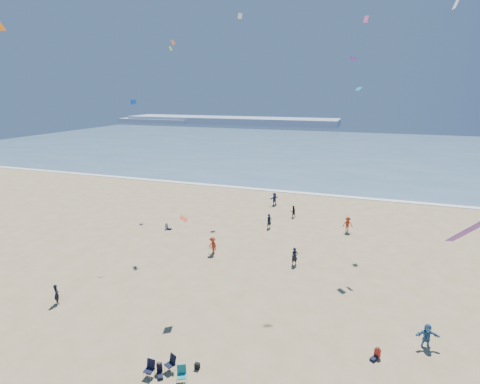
% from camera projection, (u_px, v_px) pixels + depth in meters
% --- Properties ---
extents(ocean, '(220.00, 100.00, 0.06)m').
position_uv_depth(ocean, '(334.00, 150.00, 106.20)').
color(ocean, '#476B84').
rests_on(ocean, ground).
extents(surf_line, '(220.00, 1.20, 0.08)m').
position_uv_depth(surf_line, '(303.00, 193.00, 60.60)').
color(surf_line, white).
rests_on(surf_line, ground).
extents(headland_far, '(110.00, 20.00, 3.20)m').
position_uv_depth(headland_far, '(230.00, 120.00, 193.26)').
color(headland_far, '#7A8EA8').
rests_on(headland_far, ground).
extents(headland_near, '(40.00, 14.00, 2.00)m').
position_uv_depth(headland_near, '(157.00, 120.00, 201.57)').
color(headland_near, '#7A8EA8').
rests_on(headland_near, ground).
extents(standing_flyers, '(32.50, 41.13, 1.86)m').
position_uv_depth(standing_flyers, '(294.00, 252.00, 36.38)').
color(standing_flyers, white).
rests_on(standing_flyers, ground).
extents(seated_group, '(24.57, 30.61, 0.84)m').
position_uv_depth(seated_group, '(219.00, 358.00, 22.56)').
color(seated_group, silver).
rests_on(seated_group, ground).
extents(chair_cluster, '(2.71, 1.50, 1.00)m').
position_uv_depth(chair_cluster, '(167.00, 370.00, 21.48)').
color(chair_cluster, black).
rests_on(chair_cluster, ground).
extents(white_tote, '(0.35, 0.20, 0.40)m').
position_uv_depth(white_tote, '(150.00, 368.00, 22.00)').
color(white_tote, silver).
rests_on(white_tote, ground).
extents(black_backpack, '(0.30, 0.22, 0.38)m').
position_uv_depth(black_backpack, '(197.00, 366.00, 22.18)').
color(black_backpack, black).
rests_on(black_backpack, ground).
extents(kites_aloft, '(43.24, 43.70, 25.96)m').
position_uv_depth(kites_aloft, '(376.00, 93.00, 23.12)').
color(kites_aloft, '#4E1B97').
rests_on(kites_aloft, ground).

